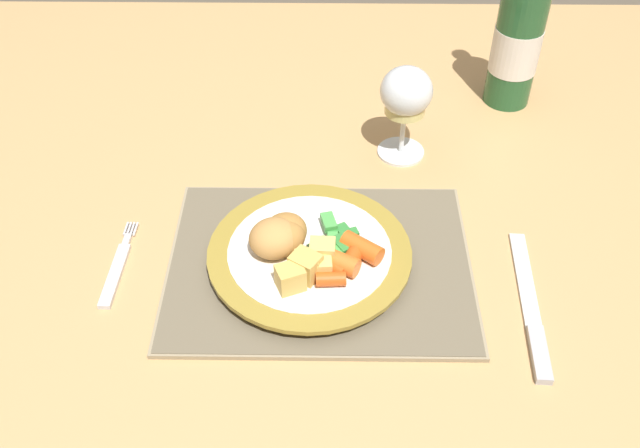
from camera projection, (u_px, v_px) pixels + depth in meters
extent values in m
plane|color=brown|center=(306.00, 448.00, 1.47)|extent=(6.00, 6.00, 0.00)
cube|color=tan|center=(299.00, 180.00, 0.98)|extent=(1.46, 0.98, 0.04)
cube|color=tan|center=(621.00, 185.00, 1.54)|extent=(0.06, 0.06, 0.70)
cube|color=gray|center=(320.00, 265.00, 0.83)|extent=(0.35, 0.27, 0.01)
cube|color=#6B604A|center=(320.00, 262.00, 0.83)|extent=(0.35, 0.26, 0.00)
cylinder|color=white|center=(310.00, 258.00, 0.83)|extent=(0.19, 0.19, 0.01)
cylinder|color=olive|center=(310.00, 252.00, 0.82)|extent=(0.24, 0.24, 0.01)
cylinder|color=white|center=(310.00, 250.00, 0.82)|extent=(0.19, 0.19, 0.00)
ellipsoid|color=#B77F3D|center=(280.00, 239.00, 0.80)|extent=(0.07, 0.07, 0.04)
ellipsoid|color=#B77F3D|center=(285.00, 232.00, 0.81)|extent=(0.07, 0.07, 0.04)
ellipsoid|color=tan|center=(274.00, 238.00, 0.80)|extent=(0.08, 0.07, 0.04)
cube|color=#338438|center=(330.00, 249.00, 0.81)|extent=(0.03, 0.03, 0.01)
cube|color=#4CA84C|center=(337.00, 255.00, 0.80)|extent=(0.02, 0.03, 0.01)
cube|color=#4CA84C|center=(329.00, 222.00, 0.84)|extent=(0.02, 0.03, 0.01)
cube|color=#338438|center=(339.00, 231.00, 0.83)|extent=(0.03, 0.02, 0.01)
cube|color=#4CA84C|center=(319.00, 246.00, 0.82)|extent=(0.03, 0.03, 0.01)
cube|color=#4CA84C|center=(337.00, 238.00, 0.82)|extent=(0.02, 0.01, 0.01)
cube|color=#338438|center=(342.00, 245.00, 0.81)|extent=(0.03, 0.03, 0.01)
cube|color=#338438|center=(349.00, 235.00, 0.82)|extent=(0.02, 0.02, 0.01)
cylinder|color=orange|center=(362.00, 248.00, 0.80)|extent=(0.05, 0.05, 0.02)
cylinder|color=#CC5119|center=(331.00, 279.00, 0.77)|extent=(0.03, 0.02, 0.02)
cylinder|color=#CC5119|center=(355.00, 253.00, 0.80)|extent=(0.03, 0.04, 0.02)
cylinder|color=#CC5119|center=(328.00, 264.00, 0.79)|extent=(0.05, 0.04, 0.02)
cylinder|color=orange|center=(334.00, 259.00, 0.80)|extent=(0.05, 0.03, 0.02)
cylinder|color=orange|center=(339.00, 262.00, 0.79)|extent=(0.05, 0.04, 0.02)
cube|color=silver|center=(115.00, 275.00, 0.82)|extent=(0.02, 0.10, 0.01)
cube|color=silver|center=(127.00, 240.00, 0.86)|extent=(0.01, 0.02, 0.01)
cube|color=silver|center=(136.00, 229.00, 0.88)|extent=(0.00, 0.02, 0.00)
cube|color=silver|center=(133.00, 229.00, 0.88)|extent=(0.00, 0.02, 0.00)
cube|color=silver|center=(129.00, 229.00, 0.88)|extent=(0.00, 0.02, 0.00)
cube|color=silver|center=(126.00, 229.00, 0.88)|extent=(0.00, 0.02, 0.00)
cube|color=silver|center=(525.00, 279.00, 0.82)|extent=(0.03, 0.15, 0.00)
cube|color=#B2B2B7|center=(539.00, 354.00, 0.74)|extent=(0.02, 0.07, 0.01)
cylinder|color=silver|center=(401.00, 152.00, 0.99)|extent=(0.06, 0.06, 0.00)
cylinder|color=silver|center=(403.00, 132.00, 0.97)|extent=(0.01, 0.01, 0.06)
ellipsoid|color=silver|center=(407.00, 91.00, 0.92)|extent=(0.07, 0.07, 0.07)
cylinder|color=#E0D684|center=(405.00, 102.00, 0.93)|extent=(0.05, 0.05, 0.03)
cylinder|color=#23562D|center=(517.00, 43.00, 1.02)|extent=(0.07, 0.07, 0.19)
cylinder|color=white|center=(516.00, 49.00, 1.03)|extent=(0.07, 0.07, 0.07)
cube|color=#DBB256|center=(289.00, 278.00, 0.77)|extent=(0.04, 0.03, 0.03)
cube|color=#DBB256|center=(306.00, 265.00, 0.78)|extent=(0.03, 0.03, 0.03)
cube|color=#DBB256|center=(305.00, 266.00, 0.78)|extent=(0.04, 0.04, 0.03)
cube|color=#E5BC66|center=(323.00, 267.00, 0.78)|extent=(0.02, 0.02, 0.02)
cube|color=#DBB256|center=(308.00, 267.00, 0.78)|extent=(0.02, 0.02, 0.02)
cube|color=#E5BC66|center=(322.00, 252.00, 0.80)|extent=(0.03, 0.03, 0.03)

